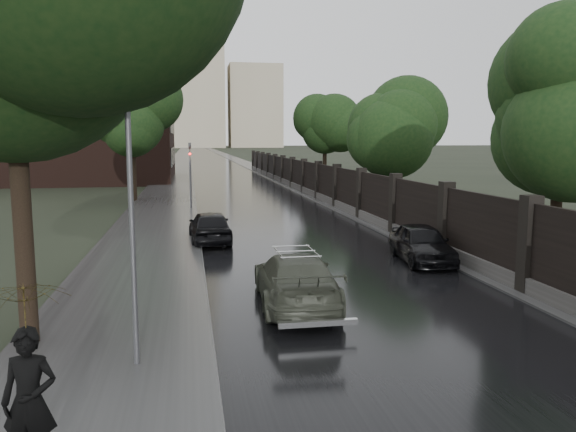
# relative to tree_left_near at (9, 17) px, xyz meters

# --- Properties ---
(ground) EXTENTS (800.00, 800.00, 0.00)m
(ground) POSITION_rel_tree_left_near_xyz_m (7.60, -3.00, -6.42)
(ground) COLOR black
(ground) RESTS_ON ground
(road) EXTENTS (8.00, 420.00, 0.02)m
(road) POSITION_rel_tree_left_near_xyz_m (7.60, 187.00, -6.41)
(road) COLOR black
(road) RESTS_ON ground
(sidewalk_left) EXTENTS (4.00, 420.00, 0.16)m
(sidewalk_left) POSITION_rel_tree_left_near_xyz_m (1.60, 187.00, -6.34)
(sidewalk_left) COLOR #2D2D2D
(sidewalk_left) RESTS_ON ground
(verge_right) EXTENTS (3.00, 420.00, 0.08)m
(verge_right) POSITION_rel_tree_left_near_xyz_m (13.10, 187.00, -6.38)
(verge_right) COLOR #2D2D2D
(verge_right) RESTS_ON ground
(fence_right) EXTENTS (0.45, 75.72, 2.70)m
(fence_right) POSITION_rel_tree_left_near_xyz_m (12.20, 29.01, -5.41)
(fence_right) COLOR #383533
(fence_right) RESTS_ON ground
(tree_left_near) EXTENTS (5.44, 5.44, 9.16)m
(tree_left_near) POSITION_rel_tree_left_near_xyz_m (0.00, 0.00, 0.00)
(tree_left_near) COLOR black
(tree_left_near) RESTS_ON ground
(tree_left_far) EXTENTS (4.25, 4.25, 7.39)m
(tree_left_far) POSITION_rel_tree_left_near_xyz_m (-0.40, 27.00, -1.18)
(tree_left_far) COLOR black
(tree_left_far) RESTS_ON ground
(tree_right_a) EXTENTS (4.08, 4.08, 7.01)m
(tree_right_a) POSITION_rel_tree_left_near_xyz_m (15.10, 5.00, -1.47)
(tree_right_a) COLOR black
(tree_right_a) RESTS_ON ground
(tree_right_b) EXTENTS (4.08, 4.08, 7.01)m
(tree_right_b) POSITION_rel_tree_left_near_xyz_m (15.10, 19.00, -1.47)
(tree_right_b) COLOR black
(tree_right_b) RESTS_ON ground
(tree_right_c) EXTENTS (4.08, 4.08, 7.01)m
(tree_right_c) POSITION_rel_tree_left_near_xyz_m (15.10, 37.00, -1.47)
(tree_right_c) COLOR black
(tree_right_c) RESTS_ON ground
(lamp_post) EXTENTS (0.25, 0.12, 5.11)m
(lamp_post) POSITION_rel_tree_left_near_xyz_m (2.20, -1.50, -3.75)
(lamp_post) COLOR #59595E
(lamp_post) RESTS_ON ground
(traffic_light) EXTENTS (0.16, 0.32, 4.00)m
(traffic_light) POSITION_rel_tree_left_near_xyz_m (3.30, 21.99, -4.02)
(traffic_light) COLOR #59595E
(traffic_light) RESTS_ON ground
(brick_building) EXTENTS (24.00, 18.00, 20.00)m
(brick_building) POSITION_rel_tree_left_near_xyz_m (-10.40, 49.00, 3.58)
(brick_building) COLOR black
(brick_building) RESTS_ON ground
(stalinist_tower) EXTENTS (92.00, 30.00, 159.00)m
(stalinist_tower) POSITION_rel_tree_left_near_xyz_m (7.60, 297.00, 31.97)
(stalinist_tower) COLOR tan
(stalinist_tower) RESTS_ON ground
(volga_sedan) EXTENTS (2.11, 4.72, 1.34)m
(volga_sedan) POSITION_rel_tree_left_near_xyz_m (5.80, 2.07, -5.75)
(volga_sedan) COLOR #3E4235
(volga_sedan) RESTS_ON ground
(hatchback_left) EXTENTS (1.75, 4.01, 1.35)m
(hatchback_left) POSITION_rel_tree_left_near_xyz_m (4.00, 11.18, -5.75)
(hatchback_left) COLOR black
(hatchback_left) RESTS_ON ground
(car_right_near) EXTENTS (1.94, 4.00, 1.32)m
(car_right_near) POSITION_rel_tree_left_near_xyz_m (11.00, 6.28, -5.76)
(car_right_near) COLOR black
(car_right_near) RESTS_ON ground
(pedestrian_umbrella) EXTENTS (1.19, 1.21, 2.84)m
(pedestrian_umbrella) POSITION_rel_tree_left_near_xyz_m (1.26, -4.72, -4.37)
(pedestrian_umbrella) COLOR black
(pedestrian_umbrella) RESTS_ON sidewalk_left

